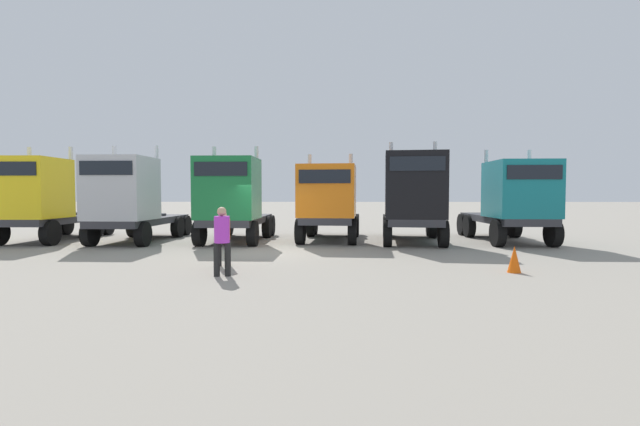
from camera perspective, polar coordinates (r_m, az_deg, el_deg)
name	(u,v)px	position (r m, az deg, el deg)	size (l,w,h in m)	color
ground	(266,252)	(16.42, -6.98, -5.05)	(200.00, 200.00, 0.00)	gray
semi_truck_yellow	(41,199)	(22.99, -32.23, 1.54)	(2.61, 6.09, 4.27)	#333338
semi_truck_silver	(129,199)	(20.81, -23.33, 1.60)	(2.69, 6.25, 4.27)	#333338
semi_truck_green	(232,200)	(19.52, -11.23, 1.69)	(2.68, 5.96, 4.24)	#333338
semi_truck_orange	(329,202)	(19.78, 1.12, 1.47)	(3.03, 6.02, 3.97)	#333338
semi_truck_black	(414,197)	(19.32, 11.92, 2.01)	(3.23, 6.42, 4.43)	#333338
semi_truck_teal	(514,200)	(20.84, 23.62, 1.50)	(2.66, 6.35, 4.10)	#333338
visitor_in_hivis	(223,235)	(13.47, -12.31, -2.72)	(0.44, 0.40, 1.63)	black
visitor_with_camera	(222,236)	(11.82, -12.47, -2.90)	(0.46, 0.46, 1.81)	black
traffic_cone_near	(514,259)	(13.25, 23.67, -5.45)	(0.36, 0.36, 0.73)	#F2590C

